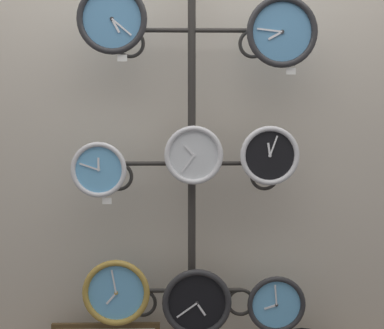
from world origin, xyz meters
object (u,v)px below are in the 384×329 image
Objects in this scene: display_stand at (192,273)px; clock_top_right at (282,32)px; clock_middle_right at (270,156)px; clock_bottom_left at (116,292)px; clock_bottom_center at (197,303)px; clock_bottom_right at (276,304)px; clock_top_left at (112,19)px; clock_middle_left at (99,170)px; clock_middle_center at (194,155)px.

clock_top_right is (0.38, -0.10, 1.07)m from display_stand.
clock_middle_right reaches higher than clock_bottom_left.
clock_top_right is at bearing 0.46° from clock_bottom_center.
clock_top_right reaches higher than clock_bottom_right.
clock_top_left is 1.12× the size of clock_bottom_right.
clock_bottom_center is at bearing -177.66° from clock_bottom_right.
clock_top_left is 0.63m from clock_middle_left.
clock_top_left is at bearing -177.37° from clock_bottom_center.
clock_middle_center is 0.65m from clock_bottom_center.
clock_top_left is 0.95× the size of clock_bottom_center.
clock_bottom_left is 0.71m from clock_bottom_right.
display_stand is 6.64× the size of clock_bottom_center.
clock_middle_left is 0.78× the size of clock_bottom_center.
display_stand reaches higher than clock_middle_left.
clock_bottom_left is at bearing 178.84° from clock_top_right.
clock_middle_left is 0.55m from clock_bottom_left.
display_stand is 7.98× the size of clock_middle_center.
clock_middle_right is (0.67, 0.03, -0.57)m from clock_top_left.
clock_bottom_right is (0.77, 0.01, -0.60)m from clock_middle_left.
clock_bottom_center reaches higher than clock_bottom_right.
clock_middle_right is 0.90m from clock_bottom_left.
clock_top_right reaches higher than clock_middle_center.
clock_middle_right is (-0.04, 0.01, -0.52)m from clock_top_right.
clock_bottom_left is at bearing 94.96° from clock_top_left.
clock_middle_left is 0.92× the size of clock_bottom_right.
clock_bottom_center is (-0.36, -0.00, -1.17)m from clock_top_right.
clock_bottom_left is at bearing 179.48° from clock_middle_right.
clock_top_left reaches higher than clock_bottom_right.
clock_middle_center is at bearing 179.37° from clock_middle_right.
clock_middle_right is at bearing 2.36° from clock_top_left.
clock_top_right is at bearing -10.92° from clock_middle_right.
display_stand is at bearing 166.90° from clock_bottom_right.
display_stand reaches higher than clock_top_right.
clock_middle_left is 0.72m from clock_bottom_center.
clock_bottom_center is 1.18× the size of clock_bottom_right.
clock_top_right is at bearing 1.54° from clock_top_left.
display_stand is 1.17m from clock_top_left.
clock_top_left is 0.71m from clock_top_right.
display_stand is 0.15m from clock_bottom_center.
display_stand is at bearing 94.31° from clock_middle_center.
clock_bottom_right is (0.04, 0.00, -0.66)m from clock_middle_right.
clock_bottom_right is (0.35, 0.01, -0.02)m from clock_bottom_center.
clock_bottom_left is (-0.34, 0.00, -0.61)m from clock_middle_center.
clock_middle_right is (0.33, -0.09, 0.54)m from display_stand.
clock_bottom_left reaches higher than clock_bottom_right.
clock_middle_right is 0.84× the size of clock_bottom_center.
clock_middle_center is at bearing 5.23° from clock_top_left.
clock_top_left reaches higher than clock_bottom_left.
clock_bottom_right is at bearing 108.86° from clock_top_right.
clock_bottom_center is at bearing -0.72° from clock_middle_left.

